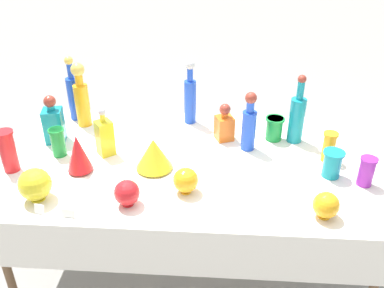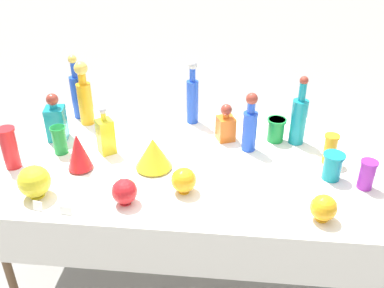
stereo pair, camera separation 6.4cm
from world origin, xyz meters
name	(u,v)px [view 2 (the right image)]	position (x,y,z in m)	size (l,w,h in m)	color
ground_plane	(192,259)	(0.00, 0.00, 0.00)	(40.00, 40.00, 0.00)	gray
display_table	(191,170)	(0.00, -0.03, 0.71)	(2.06, 1.17, 0.76)	white
tall_bottle_0	(84,96)	(-0.71, 0.37, 0.95)	(0.09, 0.09, 0.41)	orange
tall_bottle_1	(192,97)	(-0.04, 0.45, 0.93)	(0.07, 0.07, 0.41)	blue
tall_bottle_2	(77,93)	(-0.79, 0.46, 0.93)	(0.08, 0.08, 0.42)	blue
tall_bottle_3	(250,125)	(0.31, 0.14, 0.92)	(0.08, 0.08, 0.35)	blue
tall_bottle_4	(299,118)	(0.59, 0.25, 0.92)	(0.09, 0.09, 0.41)	teal
square_decanter_0	(226,125)	(0.18, 0.25, 0.86)	(0.13, 0.13, 0.23)	orange
square_decanter_1	(56,120)	(-0.82, 0.16, 0.88)	(0.13, 0.13, 0.29)	teal
square_decanter_2	(106,135)	(-0.49, 0.03, 0.87)	(0.12, 0.12, 0.28)	yellow
slender_vase_0	(276,129)	(0.47, 0.26, 0.84)	(0.11, 0.11, 0.14)	#198C38
slender_vase_1	(367,174)	(0.88, -0.17, 0.84)	(0.08, 0.08, 0.15)	purple
slender_vase_2	(330,148)	(0.74, 0.04, 0.85)	(0.08, 0.08, 0.17)	orange
slender_vase_3	(9,147)	(-0.95, -0.16, 0.88)	(0.09, 0.09, 0.23)	red
slender_vase_4	(333,165)	(0.73, -0.11, 0.84)	(0.11, 0.11, 0.15)	teal
slender_vase_5	(60,139)	(-0.75, 0.00, 0.85)	(0.09, 0.09, 0.16)	#198C38
fluted_vase_0	(153,153)	(-0.19, -0.10, 0.85)	(0.20, 0.20, 0.18)	yellow
fluted_vase_1	(78,151)	(-0.58, -0.15, 0.87)	(0.13, 0.13, 0.21)	red
round_bowl_0	(324,208)	(0.63, -0.45, 0.83)	(0.12, 0.12, 0.13)	orange
round_bowl_1	(184,180)	(-0.01, -0.30, 0.83)	(0.12, 0.12, 0.13)	orange
round_bowl_2	(124,191)	(-0.28, -0.42, 0.83)	(0.12, 0.12, 0.13)	red
round_bowl_3	(34,182)	(-0.72, -0.40, 0.85)	(0.16, 0.16, 0.17)	yellow
price_tag_left	(38,206)	(-0.67, -0.51, 0.78)	(0.05, 0.01, 0.05)	white
price_tag_center	(66,211)	(-0.53, -0.52, 0.78)	(0.06, 0.01, 0.04)	white
cardboard_box_behind_left	(194,146)	(-0.10, 1.19, 0.15)	(0.46, 0.36, 0.37)	tan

